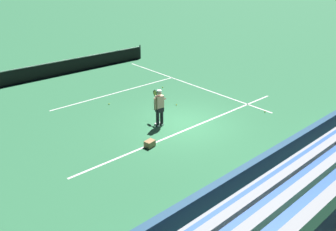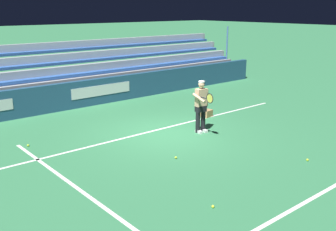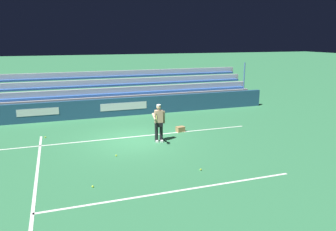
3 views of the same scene
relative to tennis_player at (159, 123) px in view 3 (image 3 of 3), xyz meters
name	(u,v)px [view 3 (image 3 of 3)]	position (x,y,z in m)	size (l,w,h in m)	color
ground_plane	(135,140)	(0.99, -0.62, -0.89)	(160.00, 160.00, 0.00)	#337A4C
court_baseline_white	(132,137)	(0.99, -1.12, -0.89)	(12.00, 0.10, 0.01)	white
court_sideline_white	(35,190)	(5.10, 3.38, -0.89)	(0.10, 12.00, 0.01)	white
court_service_line_white	(176,191)	(0.99, 4.88, -0.89)	(8.22, 0.10, 0.01)	white
back_wall_sponsor_board	(115,107)	(0.99, -5.59, -0.34)	(20.02, 0.25, 1.10)	navy
bleacher_stand	(110,99)	(0.99, -7.42, -0.17)	(19.02, 2.40, 2.95)	#9EA3A8
tennis_player	(159,123)	(0.00, 0.00, 0.00)	(0.63, 0.98, 1.71)	black
ball_box_cardboard	(180,129)	(-1.52, -1.22, -0.76)	(0.40, 0.30, 0.26)	#A87F51
tennis_ball_toward_net	(116,155)	(2.18, 1.24, -0.86)	(0.07, 0.07, 0.07)	#CCE533
tennis_ball_far_right	(93,187)	(3.39, 3.79, -0.86)	(0.07, 0.07, 0.07)	#CCE533
tennis_ball_stray_back	(201,169)	(-0.42, 3.65, -0.86)	(0.07, 0.07, 0.07)	#CCE533
tennis_ball_midcourt	(45,137)	(4.90, -2.31, -0.86)	(0.07, 0.07, 0.07)	#CCE533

